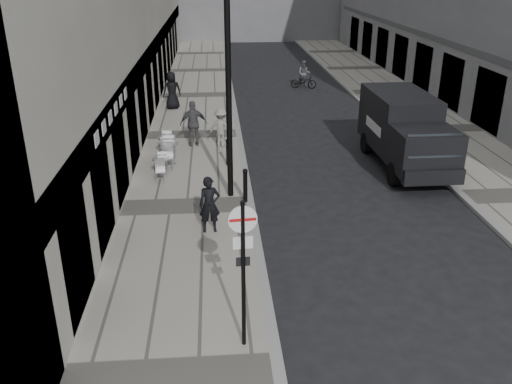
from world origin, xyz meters
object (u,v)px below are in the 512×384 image
Objects in this scene: walking_man at (210,205)px; sign_post at (243,256)px; panel_van at (404,128)px; cyclist at (304,78)px; lamppost at (228,75)px.

sign_post is at bearing -87.22° from walking_man.
sign_post is at bearing -123.38° from panel_van.
sign_post is 24.38m from cyclist.
walking_man is 8.87m from panel_van.
lamppost is at bearing -158.69° from panel_van.
walking_man is at bearing -145.08° from panel_van.
panel_van is at bearing -70.34° from cyclist.
walking_man is 19.66m from cyclist.
lamppost is at bearing -93.85° from cyclist.
lamppost is 7.51m from panel_van.
walking_man is 0.52× the size of sign_post.
sign_post reaches higher than cyclist.
lamppost is at bearing 70.39° from walking_man.
walking_man is 0.29× the size of panel_van.
walking_man is 0.23× the size of lamppost.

